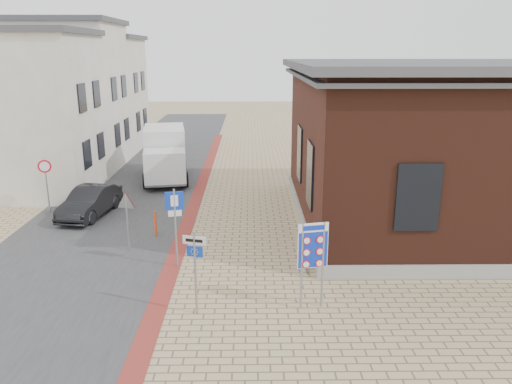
# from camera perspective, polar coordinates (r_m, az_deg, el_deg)

# --- Properties ---
(ground) EXTENTS (120.00, 120.00, 0.00)m
(ground) POSITION_cam_1_polar(r_m,az_deg,el_deg) (15.73, -3.36, -11.56)
(ground) COLOR tan
(ground) RESTS_ON ground
(road_strip) EXTENTS (7.00, 60.00, 0.02)m
(road_strip) POSITION_cam_1_polar(r_m,az_deg,el_deg) (30.47, -12.48, 1.79)
(road_strip) COLOR #38383A
(road_strip) RESTS_ON ground
(curb_strip) EXTENTS (0.60, 40.00, 0.02)m
(curb_strip) POSITION_cam_1_polar(r_m,az_deg,el_deg) (25.16, -6.90, -0.92)
(curb_strip) COLOR maroon
(curb_strip) RESTS_ON ground
(brick_building) EXTENTS (13.00, 13.00, 6.80)m
(brick_building) POSITION_cam_1_polar(r_m,az_deg,el_deg) (22.82, 20.64, 5.40)
(brick_building) COLOR gray
(brick_building) RESTS_ON ground
(townhouse_near) EXTENTS (7.40, 6.40, 8.30)m
(townhouse_near) POSITION_cam_1_polar(r_m,az_deg,el_deg) (28.63, -25.14, 8.25)
(townhouse_near) COLOR beige
(townhouse_near) RESTS_ON ground
(townhouse_mid) EXTENTS (7.40, 6.40, 9.10)m
(townhouse_mid) POSITION_cam_1_polar(r_m,az_deg,el_deg) (34.13, -21.15, 10.36)
(townhouse_mid) COLOR beige
(townhouse_mid) RESTS_ON ground
(townhouse_far) EXTENTS (7.40, 6.40, 8.30)m
(townhouse_far) POSITION_cam_1_polar(r_m,az_deg,el_deg) (39.83, -18.14, 10.70)
(townhouse_far) COLOR beige
(townhouse_far) RESTS_ON ground
(bike_rack) EXTENTS (0.08, 1.80, 0.60)m
(bike_rack) POSITION_cam_1_polar(r_m,az_deg,el_deg) (17.69, 5.63, -7.43)
(bike_rack) COLOR slate
(bike_rack) RESTS_ON ground
(sedan) EXTENTS (2.06, 4.19, 1.32)m
(sedan) POSITION_cam_1_polar(r_m,az_deg,el_deg) (23.70, -18.44, -1.06)
(sedan) COLOR black
(sedan) RESTS_ON ground
(box_truck) EXTENTS (3.08, 5.91, 2.94)m
(box_truck) POSITION_cam_1_polar(r_m,az_deg,el_deg) (29.17, -10.36, 4.32)
(box_truck) COLOR slate
(box_truck) RESTS_ON ground
(border_sign) EXTENTS (0.88, 0.23, 2.61)m
(border_sign) POSITION_cam_1_polar(r_m,az_deg,el_deg) (14.26, 6.51, -6.35)
(border_sign) COLOR gray
(border_sign) RESTS_ON ground
(essen_sign) EXTENTS (0.66, 0.21, 2.51)m
(essen_sign) POSITION_cam_1_polar(r_m,az_deg,el_deg) (14.02, -6.98, -7.67)
(essen_sign) COLOR gray
(essen_sign) RESTS_ON ground
(parking_sign) EXTENTS (0.61, 0.16, 2.81)m
(parking_sign) POSITION_cam_1_polar(r_m,az_deg,el_deg) (16.99, -9.25, -2.51)
(parking_sign) COLOR gray
(parking_sign) RESTS_ON ground
(yield_sign) EXTENTS (0.78, 0.28, 2.23)m
(yield_sign) POSITION_cam_1_polar(r_m,az_deg,el_deg) (18.86, -14.58, -1.77)
(yield_sign) COLOR gray
(yield_sign) RESTS_ON ground
(speed_sign) EXTENTS (0.58, 0.18, 2.53)m
(speed_sign) POSITION_cam_1_polar(r_m,az_deg,el_deg) (24.44, -22.88, 1.54)
(speed_sign) COLOR gray
(speed_sign) RESTS_ON ground
(bollard) EXTENTS (0.11, 0.11, 1.05)m
(bollard) POSITION_cam_1_polar(r_m,az_deg,el_deg) (20.45, -11.41, -3.60)
(bollard) COLOR #FB430D
(bollard) RESTS_ON ground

